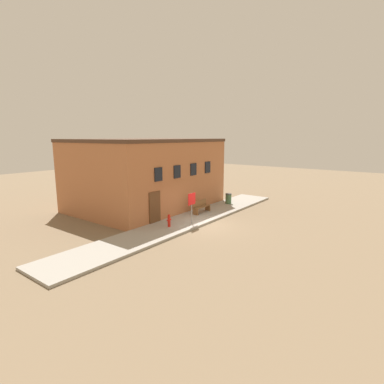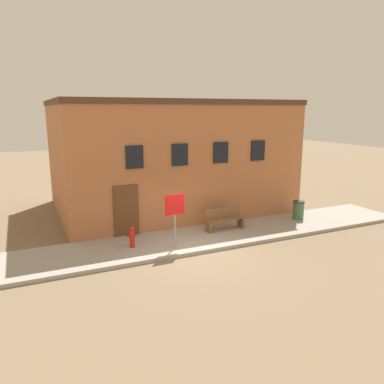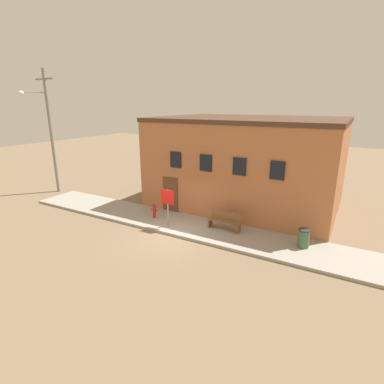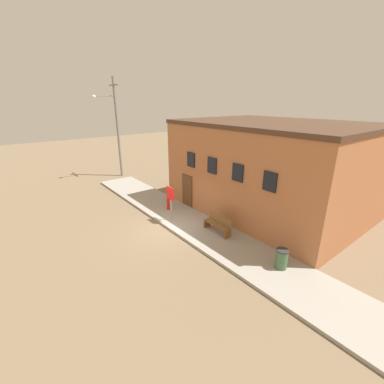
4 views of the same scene
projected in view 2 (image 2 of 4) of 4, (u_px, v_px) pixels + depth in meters
The scene contains 7 objects.
ground_plane at pixel (197, 255), 13.39m from camera, with size 80.00×80.00×0.00m, color #7A664C.
sidewalk at pixel (182, 241), 14.61m from camera, with size 20.92×2.79×0.15m.
brick_building at pixel (166, 155), 19.45m from camera, with size 11.05×8.20×5.55m.
fire_hydrant at pixel (132, 237), 13.68m from camera, with size 0.38×0.18×0.80m.
stop_sign at pixel (175, 211), 13.39m from camera, with size 0.75×0.06×2.01m.
bench at pixel (224, 219), 15.73m from camera, with size 1.64×0.44×0.91m.
trash_bin at pixel (298, 210), 17.24m from camera, with size 0.52×0.52×0.85m.
Camera 2 is at (-5.42, -11.36, 5.09)m, focal length 35.00 mm.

